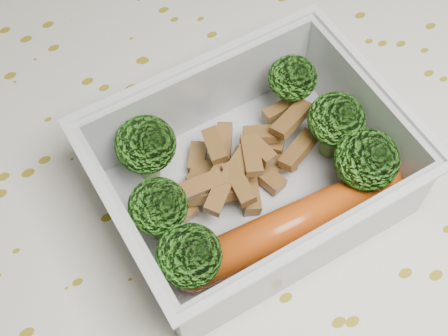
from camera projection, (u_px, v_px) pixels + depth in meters
dining_table at (226, 233)px, 0.52m from camera, size 1.40×0.90×0.75m
tablecloth at (226, 206)px, 0.47m from camera, size 1.46×0.96×0.19m
lunch_container at (252, 177)px, 0.42m from camera, size 0.20×0.16×0.07m
broccoli_florets at (252, 163)px, 0.40m from camera, size 0.17×0.12×0.06m
meat_pile at (241, 165)px, 0.43m from camera, size 0.12×0.08×0.03m
sausage at (291, 225)px, 0.40m from camera, size 0.17×0.03×0.03m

